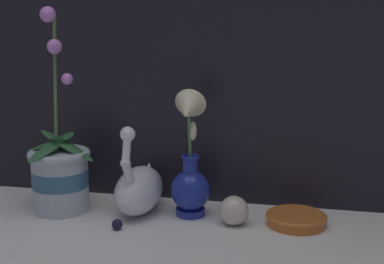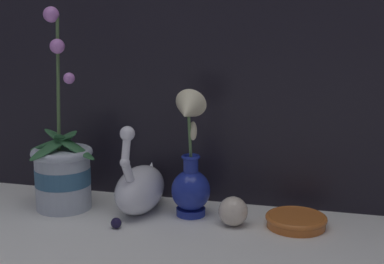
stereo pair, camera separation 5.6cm
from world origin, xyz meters
name	(u,v)px [view 1 (the left image)]	position (x,y,z in m)	size (l,w,h in m)	color
ground_plane	(170,238)	(0.00, 0.00, 0.00)	(2.80, 2.80, 0.00)	silver
orchid_potted_plant	(60,171)	(-0.30, 0.11, 0.10)	(0.19, 0.19, 0.48)	#B2BCCC
swan_figurine	(139,188)	(-0.11, 0.14, 0.06)	(0.10, 0.21, 0.22)	white
blue_vase	(190,171)	(0.01, 0.14, 0.11)	(0.09, 0.11, 0.30)	navy
glass_sphere	(234,211)	(0.12, 0.10, 0.03)	(0.07, 0.07, 0.07)	beige
amber_dish	(296,218)	(0.26, 0.13, 0.02)	(0.14, 0.14, 0.03)	#C66628
glass_bauble	(117,224)	(-0.13, 0.02, 0.01)	(0.02, 0.02, 0.02)	#191433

